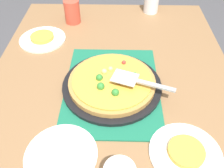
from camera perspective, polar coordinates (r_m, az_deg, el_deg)
dining_table at (r=1.01m, az=0.00°, el=-5.24°), size 1.40×1.00×0.75m
placemat at (r=0.93m, az=0.00°, el=-0.75°), size 0.48×0.36×0.01m
pizza_pan at (r=0.92m, az=0.00°, el=-0.31°), size 0.38×0.38×0.01m
pizza at (r=0.91m, az=0.02°, el=0.59°), size 0.33×0.33×0.05m
plate_near_left at (r=0.79m, az=16.98°, el=-15.49°), size 0.22×0.22×0.01m
plate_far_right at (r=1.23m, az=-16.10°, el=10.17°), size 0.22×0.22×0.01m
plate_side at (r=0.77m, az=-11.95°, el=-16.16°), size 0.22×0.22×0.01m
served_slice_left at (r=0.78m, az=17.18°, el=-15.00°), size 0.11×0.11×0.02m
served_slice_right at (r=1.22m, az=-16.22°, el=10.67°), size 0.11×0.11×0.02m
cup_near at (r=1.42m, az=9.31°, el=18.69°), size 0.08×0.08×0.12m
cup_far at (r=1.32m, az=-9.40°, el=16.57°), size 0.08×0.08×0.12m
pizza_server at (r=0.86m, az=6.06°, el=0.75°), size 0.12×0.23×0.01m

